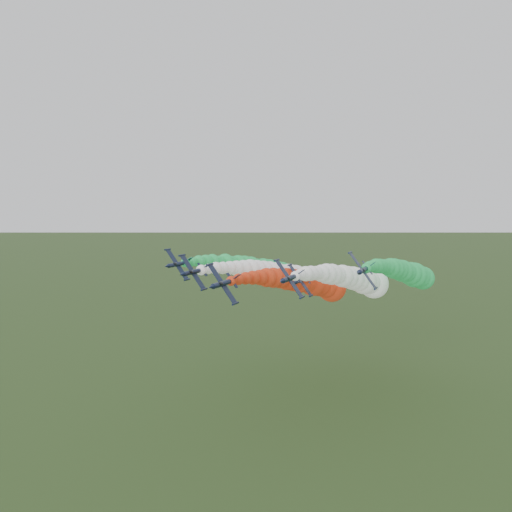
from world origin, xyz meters
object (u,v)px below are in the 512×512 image
object	(u,v)px
jet_lead	(308,283)
jet_inner_left	(278,274)
jet_inner_right	(355,280)
jet_outer_left	(258,268)
jet_trail	(354,280)
jet_outer_right	(407,273)

from	to	relation	value
jet_lead	jet_inner_left	distance (m)	14.95
jet_inner_right	jet_outer_left	world-z (taller)	jet_outer_left
jet_lead	jet_outer_left	xyz separation A→B (m)	(-22.03, 18.91, 0.63)
jet_outer_left	jet_lead	bearing A→B (deg)	-40.64
jet_inner_right	jet_trail	bearing A→B (deg)	103.52
jet_outer_right	jet_trail	world-z (taller)	jet_outer_right
jet_inner_right	jet_inner_left	bearing A→B (deg)	-179.36
jet_inner_left	jet_outer_left	xyz separation A→B (m)	(-10.27, 9.68, 0.17)
jet_outer_left	jet_trail	distance (m)	29.23
jet_inner_right	jet_trail	size ratio (longest dim) A/B	1.01
jet_outer_left	jet_inner_left	bearing A→B (deg)	-43.30
jet_lead	jet_inner_right	xyz separation A→B (m)	(10.04, 9.47, 0.25)
jet_lead	jet_inner_right	distance (m)	13.80
jet_trail	jet_outer_right	bearing A→B (deg)	-31.20
jet_inner_right	jet_outer_right	world-z (taller)	jet_outer_right
jet_inner_right	jet_outer_left	bearing A→B (deg)	163.60
jet_lead	jet_inner_right	bearing A→B (deg)	43.32
jet_inner_right	jet_trail	xyz separation A→B (m)	(-4.36, 18.15, -2.92)
jet_outer_left	jet_trail	size ratio (longest dim) A/B	1.00
jet_inner_left	jet_trail	distance (m)	25.53
jet_inner_left	jet_trail	size ratio (longest dim) A/B	1.00
jet_inner_left	jet_trail	bearing A→B (deg)	46.53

